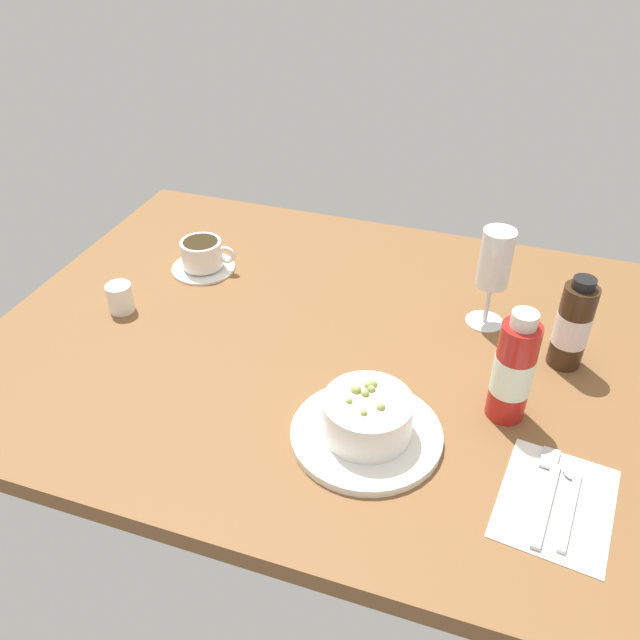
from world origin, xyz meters
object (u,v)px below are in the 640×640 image
creamer_jug (120,297)px  wine_glass (495,264)px  cutlery_setting (557,499)px  sauce_bottle_red (513,370)px  sauce_bottle_brown (573,326)px  coffee_cup (203,256)px  porridge_bowl (367,421)px

creamer_jug → wine_glass: wine_glass is taller
cutlery_setting → creamer_jug: 76.19cm
cutlery_setting → sauce_bottle_red: sauce_bottle_red is taller
sauce_bottle_brown → creamer_jug: bearing=-172.4°
sauce_bottle_brown → sauce_bottle_red: bearing=-117.2°
creamer_jug → coffee_cup: bearing=66.7°
sauce_bottle_red → sauce_bottle_brown: 16.48cm
coffee_cup → creamer_jug: bearing=-113.3°
porridge_bowl → cutlery_setting: bearing=-6.1°
porridge_bowl → coffee_cup: (-41.33, 32.65, -0.35)cm
cutlery_setting → creamer_jug: (-73.87, 18.50, 2.38)cm
creamer_jug → wine_glass: 63.31cm
cutlery_setting → coffee_cup: size_ratio=1.50×
cutlery_setting → coffee_cup: bearing=152.0°
coffee_cup → sauce_bottle_brown: size_ratio=0.82×
porridge_bowl → sauce_bottle_red: (17.38, 10.99, 4.84)cm
cutlery_setting → wine_glass: 39.42cm
coffee_cup → creamer_jug: (-7.25, -16.85, -0.17)cm
porridge_bowl → coffee_cup: bearing=141.7°
porridge_bowl → sauce_bottle_red: size_ratio=1.19×
wine_glass → sauce_bottle_brown: bearing=-28.0°
porridge_bowl → sauce_bottle_brown: bearing=45.8°
wine_glass → sauce_bottle_brown: (13.08, -6.95, -4.40)cm
sauce_bottle_brown → wine_glass: bearing=152.0°
creamer_jug → sauce_bottle_brown: (73.47, 9.83, 4.52)cm
creamer_jug → sauce_bottle_red: sauce_bottle_red is taller
wine_glass → sauce_bottle_brown: size_ratio=1.13×
porridge_bowl → wine_glass: 35.65cm
porridge_bowl → creamer_jug: porridge_bowl is taller
coffee_cup → creamer_jug: coffee_cup is taller
creamer_jug → sauce_bottle_brown: size_ratio=0.36×
porridge_bowl → sauce_bottle_red: sauce_bottle_red is taller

